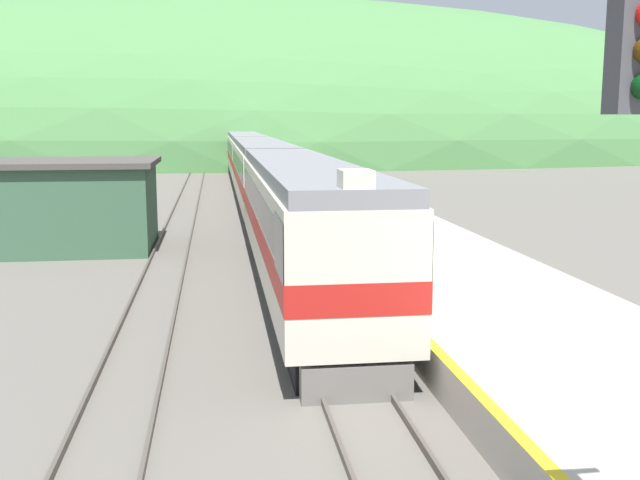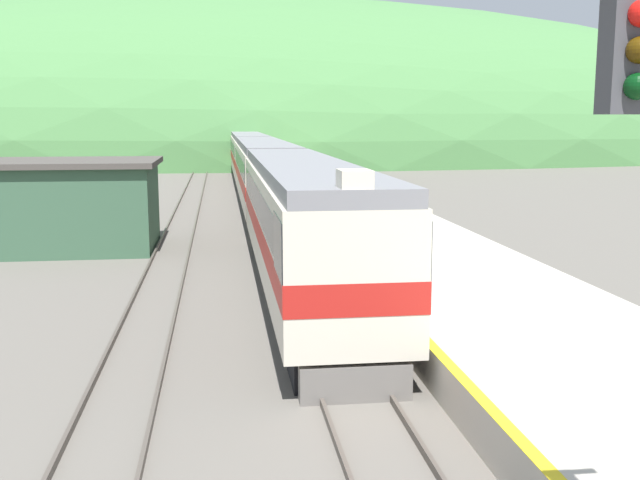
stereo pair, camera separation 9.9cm
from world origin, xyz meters
The scene contains 9 objects.
track_main centered at (0.00, 70.00, 0.08)m, with size 1.52×180.00×0.16m.
track_siding centered at (-4.75, 70.00, 0.08)m, with size 1.52×180.00×0.16m.
platform centered at (4.84, 50.00, 0.45)m, with size 6.39×140.00×0.92m.
distant_hills centered at (0.00, 126.36, 0.00)m, with size 210.46×94.71×49.48m.
station_shed centered at (-9.61, 32.88, 1.98)m, with size 8.52×6.03×3.93m.
express_train_lead_car centered at (0.00, 23.17, 2.37)m, with size 3.00×20.21×4.70m.
carriage_second centered at (0.00, 45.72, 2.36)m, with size 2.99×22.65×4.34m.
carriage_third centered at (0.00, 69.24, 2.36)m, with size 2.99×22.65×4.34m.
carriage_fourth centered at (0.00, 92.77, 2.36)m, with size 2.99×22.65×4.34m.
Camera 2 is at (-2.64, -0.84, 5.70)m, focal length 42.00 mm.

